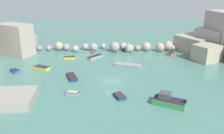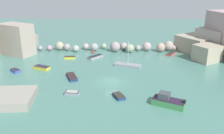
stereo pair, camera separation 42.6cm
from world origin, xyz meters
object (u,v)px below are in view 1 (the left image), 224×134
(moored_boat_3, at_px, (95,57))
(moored_boat_8, at_px, (169,101))
(moored_boat_5, at_px, (171,53))
(moored_boat_0, at_px, (70,57))
(moored_boat_1, at_px, (128,65))
(moored_boat_4, at_px, (73,93))
(moored_boat_9, at_px, (72,77))
(moored_boat_2, at_px, (15,71))
(moored_boat_7, at_px, (42,68))
(channel_buoy, at_px, (92,52))
(stone_dock, at_px, (12,98))
(moored_boat_6, at_px, (120,96))

(moored_boat_3, bearing_deg, moored_boat_8, 69.63)
(moored_boat_3, bearing_deg, moored_boat_5, 141.73)
(moored_boat_0, xyz_separation_m, moored_boat_1, (14.02, -5.71, 0.06))
(moored_boat_4, bearing_deg, moored_boat_9, 110.15)
(moored_boat_2, relative_size, moored_boat_9, 0.58)
(moored_boat_8, relative_size, moored_boat_9, 1.25)
(moored_boat_8, bearing_deg, moored_boat_7, -7.12)
(channel_buoy, height_order, moored_boat_3, channel_buoy)
(stone_dock, distance_m, moored_boat_2, 14.09)
(channel_buoy, xyz_separation_m, moored_boat_6, (6.67, -25.63, -0.09))
(moored_boat_2, distance_m, moored_boat_3, 18.87)
(moored_boat_5, distance_m, moored_boat_6, 28.78)
(stone_dock, bearing_deg, moored_boat_5, 41.00)
(channel_buoy, distance_m, moored_boat_1, 13.56)
(stone_dock, relative_size, moored_boat_5, 1.66)
(moored_boat_3, relative_size, moored_boat_6, 1.46)
(stone_dock, xyz_separation_m, moored_boat_9, (7.80, 10.10, -0.40))
(moored_boat_1, relative_size, moored_boat_2, 2.45)
(moored_boat_7, bearing_deg, moored_boat_1, -149.92)
(moored_boat_0, distance_m, moored_boat_4, 20.47)
(moored_boat_9, bearing_deg, moored_boat_8, -144.63)
(moored_boat_8, bearing_deg, channel_buoy, -36.92)
(moored_boat_1, bearing_deg, moored_boat_0, 177.13)
(moored_boat_3, height_order, moored_boat_5, moored_boat_3)
(moored_boat_2, height_order, moored_boat_8, moored_boat_8)
(moored_boat_0, xyz_separation_m, moored_boat_6, (11.87, -21.05, 0.00))
(channel_buoy, relative_size, moored_boat_6, 0.24)
(moored_boat_1, height_order, moored_boat_7, moored_boat_1)
(moored_boat_1, xyz_separation_m, moored_boat_2, (-23.82, -3.87, -0.02))
(stone_dock, xyz_separation_m, moored_boat_8, (24.47, -0.72, 0.04))
(moored_boat_6, distance_m, moored_boat_9, 12.37)
(moored_boat_3, relative_size, moored_boat_4, 1.64)
(moored_boat_3, bearing_deg, moored_boat_7, -13.10)
(moored_boat_6, bearing_deg, channel_buoy, 170.73)
(moored_boat_8, bearing_deg, stone_dock, 24.74)
(moored_boat_1, xyz_separation_m, moored_boat_5, (11.87, 9.80, -0.06))
(moored_boat_3, xyz_separation_m, moored_boat_5, (19.64, 3.74, -0.06))
(stone_dock, xyz_separation_m, moored_boat_7, (0.38, 15.25, -0.36))
(channel_buoy, relative_size, moored_boat_3, 0.17)
(moored_boat_6, bearing_deg, moored_boat_5, 126.99)
(moored_boat_0, distance_m, moored_boat_9, 13.05)
(channel_buoy, xyz_separation_m, moored_boat_5, (20.69, -0.50, -0.08))
(moored_boat_6, distance_m, moored_boat_8, 7.91)
(moored_boat_0, height_order, moored_boat_8, moored_boat_8)
(moored_boat_2, xyz_separation_m, moored_boat_5, (35.69, 13.67, -0.04))
(moored_boat_0, bearing_deg, moored_boat_1, 154.10)
(moored_boat_2, relative_size, moored_boat_5, 0.60)
(moored_boat_4, bearing_deg, moored_boat_5, 57.72)
(moored_boat_1, bearing_deg, moored_boat_2, -151.48)
(moored_boat_5, xyz_separation_m, moored_boat_6, (-14.02, -25.13, -0.01))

